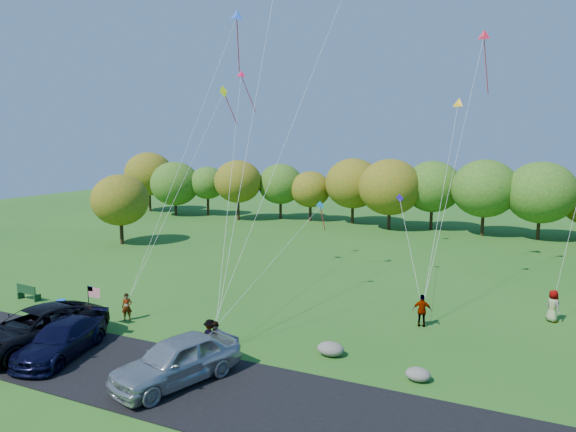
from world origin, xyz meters
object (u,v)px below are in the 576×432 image
minivan_dark (35,329)px  minivan_navy (61,339)px  minivan_silver (177,360)px  flyer_e (553,306)px  flyer_a (127,307)px  flyer_c (210,336)px  trash_barrel (61,306)px  flyer_d (422,311)px  park_bench (27,292)px  flyer_b (215,338)px

minivan_dark → minivan_navy: (1.92, -0.16, -0.17)m
minivan_silver → flyer_e: (14.70, 15.01, -0.12)m
minivan_dark → minivan_navy: bearing=2.0°
minivan_silver → flyer_e: bearing=64.8°
minivan_navy → flyer_a: bearing=83.2°
minivan_dark → minivan_silver: (8.54, -0.10, 0.01)m
minivan_navy → flyer_c: bearing=14.1°
minivan_dark → trash_barrel: (-3.21, 4.38, -0.62)m
flyer_d → park_bench: size_ratio=0.98×
minivan_navy → flyer_a: minivan_navy is taller
minivan_dark → flyer_a: bearing=82.8°
flyer_e → trash_barrel: 28.48m
flyer_d → trash_barrel: bearing=9.1°
minivan_navy → flyer_b: bearing=13.0°
minivan_navy → flyer_e: 26.11m
park_bench → trash_barrel: bearing=-7.9°
park_bench → minivan_silver: bearing=-14.2°
minivan_navy → flyer_e: bearing=21.0°
park_bench → flyer_d: bearing=18.2°
minivan_dark → flyer_a: (1.24, 5.02, -0.24)m
flyer_c → flyer_e: 19.19m
flyer_a → flyer_e: bearing=-9.2°
minivan_dark → flyer_e: 27.61m
minivan_silver → flyer_a: (-7.30, 5.13, -0.25)m
minivan_navy → minivan_silver: bearing=-13.8°
flyer_c → minivan_silver: bearing=112.8°
flyer_a → trash_barrel: bearing=154.8°
minivan_silver → flyer_c: (-0.48, 3.26, -0.20)m
trash_barrel → flyer_b: bearing=-6.0°
flyer_d → flyer_e: 7.62m
flyer_a → flyer_b: flyer_b is taller
flyer_a → trash_barrel: flyer_a is taller
minivan_dark → flyer_b: 8.94m
minivan_silver → trash_barrel: (-11.76, 4.48, -0.64)m
minivan_navy → flyer_b: (6.44, 3.32, -0.06)m
minivan_navy → trash_barrel: (-5.13, 4.54, -0.46)m
flyer_a → flyer_e: flyer_e is taller
minivan_silver → trash_barrel: size_ratio=7.16×
flyer_e → flyer_d: bearing=81.3°
flyer_b → trash_barrel: 11.64m
minivan_dark → flyer_a: size_ratio=4.41×
flyer_c → flyer_e: size_ratio=0.91×
park_bench → trash_barrel: (3.98, -0.88, -0.14)m
flyer_d → minivan_dark: bearing=24.1°
flyer_c → flyer_b: bearing=-165.5°
flyer_d → flyer_e: size_ratio=0.99×
minivan_dark → flyer_d: size_ratio=3.83×
park_bench → trash_barrel: park_bench is taller
flyer_a → flyer_b: bearing=-48.1°
flyer_b → park_bench: size_ratio=0.87×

